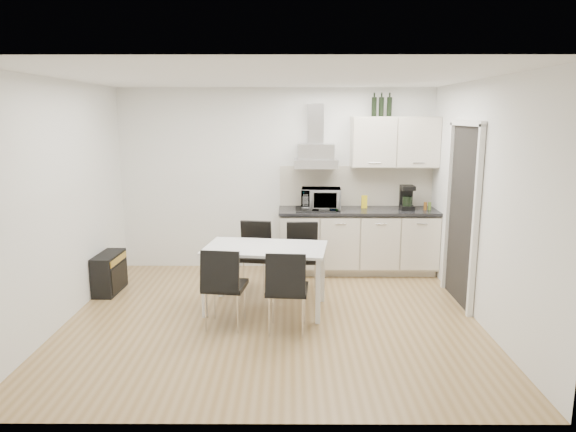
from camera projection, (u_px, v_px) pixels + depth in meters
name	position (u px, v px, depth m)	size (l,w,h in m)	color
ground	(272.00, 318.00, 5.72)	(4.50, 4.50, 0.00)	#A28456
wall_back	(277.00, 180.00, 7.43)	(4.50, 0.10, 2.60)	white
wall_front	(261.00, 253.00, 3.50)	(4.50, 0.10, 2.60)	white
wall_left	(61.00, 203.00, 5.47)	(0.10, 4.00, 2.60)	white
wall_right	(483.00, 203.00, 5.46)	(0.10, 4.00, 2.60)	white
ceiling	(271.00, 77.00, 5.21)	(4.50, 4.50, 0.00)	white
doorway	(461.00, 216.00, 6.04)	(0.08, 1.04, 2.10)	white
kitchenette	(360.00, 215.00, 7.25)	(2.22, 0.64, 2.52)	beige
dining_table	(266.00, 254.00, 5.85)	(1.46, 0.95, 0.75)	white
chair_far_left	(253.00, 257.00, 6.52)	(0.44, 0.50, 0.88)	black
chair_far_right	(302.00, 259.00, 6.45)	(0.44, 0.50, 0.88)	black
chair_near_left	(225.00, 287.00, 5.41)	(0.44, 0.50, 0.88)	black
chair_near_right	(287.00, 290.00, 5.30)	(0.44, 0.50, 0.88)	black
guitar_amp	(109.00, 273.00, 6.51)	(0.28, 0.61, 0.50)	black
floor_speaker	(229.00, 259.00, 7.56)	(0.16, 0.14, 0.27)	black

